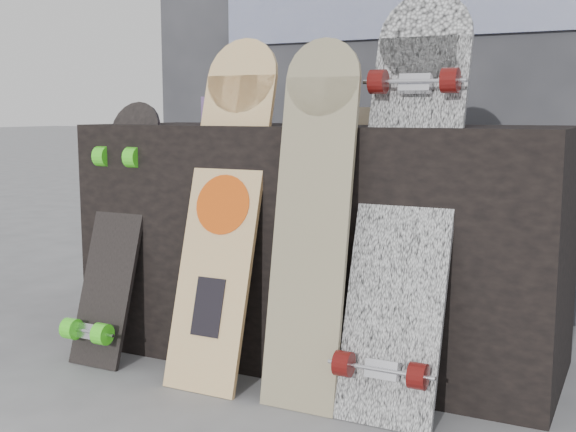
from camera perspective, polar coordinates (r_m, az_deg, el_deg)
The scene contains 10 objects.
ground at distance 2.17m, azimuth -2.98°, elevation -14.68°, with size 60.00×60.00×0.00m, color slate.
vendor_table at distance 2.49m, azimuth 2.63°, elevation -2.07°, with size 1.60×0.60×0.80m, color black.
booth at distance 3.25m, azimuth 8.93°, elevation 12.69°, with size 2.40×0.22×2.20m.
merch_box_purple at distance 2.75m, azimuth -4.60°, elevation 8.33°, with size 0.18×0.12×0.10m, color #553670.
merch_box_small at distance 2.30m, azimuth 10.76°, elevation 8.48°, with size 0.14×0.14×0.12m, color #553670.
merch_box_flat at distance 2.52m, azimuth 7.81°, elevation 7.84°, with size 0.22×0.10×0.06m, color #D1B78C.
longboard_geisha at distance 2.27m, azimuth -5.02°, elevation 1.26°, with size 0.25×0.34×1.08m.
longboard_celtic at distance 2.07m, azimuth 1.94°, elevation 0.39°, with size 0.23×0.21×1.06m.
longboard_cascadia at distance 2.05m, azimuth 9.37°, elevation 1.91°, with size 0.28×0.43×1.20m.
skateboard_dark at distance 2.53m, azimuth -13.53°, elevation -0.90°, with size 0.20×0.36×0.88m.
Camera 1 is at (0.99, -1.74, 0.85)m, focal length 45.00 mm.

